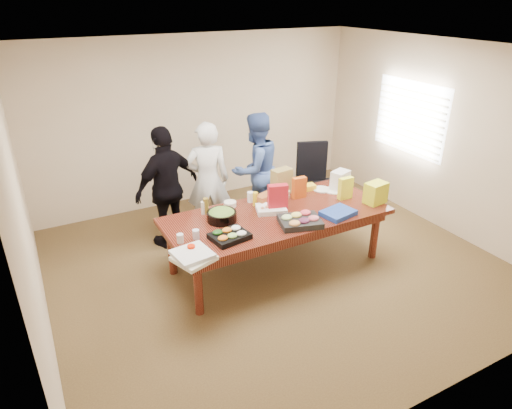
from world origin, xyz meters
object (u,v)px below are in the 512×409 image
person_right (256,169)px  salad_bowl (222,216)px  office_chair (318,184)px  sheet_cake (271,209)px  conference_table (276,240)px  person_center (208,181)px

person_right → salad_bowl: 1.50m
office_chair → salad_bowl: (-1.97, -0.75, 0.24)m
person_right → sheet_cake: 1.21m
conference_table → person_right: 1.37m
person_center → salad_bowl: (-0.25, -1.03, -0.04)m
person_center → salad_bowl: bearing=92.9°
conference_table → office_chair: 1.58m
conference_table → office_chair: office_chair is taller
person_center → office_chair: bearing=-172.7°
sheet_cake → salad_bowl: 0.66m
office_chair → person_center: person_center is taller
sheet_cake → conference_table: bearing=-52.9°
person_right → office_chair: bearing=147.2°
person_right → sheet_cake: person_right is taller
office_chair → sheet_cake: office_chair is taller
office_chair → salad_bowl: office_chair is taller
person_right → salad_bowl: size_ratio=4.74×
conference_table → person_right: (0.36, 1.24, 0.48)m
salad_bowl → conference_table: bearing=-12.8°
sheet_cake → salad_bowl: (-0.65, 0.06, 0.03)m
sheet_cake → office_chair: bearing=51.2°
conference_table → salad_bowl: (-0.68, 0.15, 0.43)m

